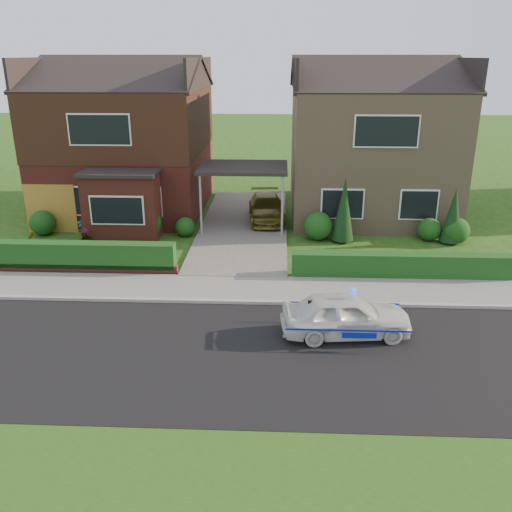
{
  "coord_description": "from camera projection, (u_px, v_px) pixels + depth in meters",
  "views": [
    {
      "loc": [
        1.59,
        -12.15,
        7.29
      ],
      "look_at": [
        0.88,
        3.5,
        1.43
      ],
      "focal_mm": 38.0,
      "sensor_mm": 36.0,
      "label": 1
    }
  ],
  "objects": [
    {
      "name": "dwarf_wall",
      "position": [
        70.0,
        268.0,
        19.13
      ],
      "size": [
        7.7,
        0.25,
        0.36
      ],
      "primitive_type": "cube",
      "color": "maroon",
      "rests_on": "ground"
    },
    {
      "name": "driveway",
      "position": [
        244.0,
        226.0,
        24.26
      ],
      "size": [
        3.8,
        12.0,
        0.12
      ],
      "primitive_type": "cube",
      "color": "#666059",
      "rests_on": "ground"
    },
    {
      "name": "shrub_left_far",
      "position": [
        43.0,
        223.0,
        23.05
      ],
      "size": [
        1.08,
        1.08,
        1.08
      ],
      "primitive_type": "sphere",
      "color": "#113611",
      "rests_on": "ground"
    },
    {
      "name": "shrub_right_near",
      "position": [
        318.0,
        226.0,
        22.44
      ],
      "size": [
        1.2,
        1.2,
        1.2
      ],
      "primitive_type": "sphere",
      "color": "#113611",
      "rests_on": "ground"
    },
    {
      "name": "conifer_b",
      "position": [
        453.0,
        217.0,
        21.85
      ],
      "size": [
        0.9,
        0.9,
        2.2
      ],
      "primitive_type": "cone",
      "color": "black",
      "rests_on": "ground"
    },
    {
      "name": "shrub_right_mid",
      "position": [
        429.0,
        229.0,
        22.38
      ],
      "size": [
        0.96,
        0.96,
        0.96
      ],
      "primitive_type": "sphere",
      "color": "#113611",
      "rests_on": "ground"
    },
    {
      "name": "sidewalk",
      "position": [
        230.0,
        288.0,
        17.81
      ],
      "size": [
        60.0,
        2.0,
        0.1
      ],
      "primitive_type": "cube",
      "color": "slate",
      "rests_on": "ground"
    },
    {
      "name": "shrub_left_near",
      "position": [
        185.0,
        227.0,
        22.93
      ],
      "size": [
        0.84,
        0.84,
        0.84
      ],
      "primitive_type": "sphere",
      "color": "#113611",
      "rests_on": "ground"
    },
    {
      "name": "grass_verge",
      "position": [
        183.0,
        506.0,
        9.31
      ],
      "size": [
        60.0,
        4.0,
        0.01
      ],
      "primitive_type": "cube",
      "color": "#184813",
      "rests_on": "ground"
    },
    {
      "name": "carport_link",
      "position": [
        243.0,
        169.0,
        23.31
      ],
      "size": [
        3.8,
        3.0,
        2.77
      ],
      "color": "black",
      "rests_on": "ground"
    },
    {
      "name": "potted_plant_b",
      "position": [
        31.0,
        240.0,
        21.5
      ],
      "size": [
        0.5,
        0.49,
        0.7
      ],
      "primitive_type": "imported",
      "rotation": [
        0.0,
        0.0,
        0.87
      ],
      "color": "gray",
      "rests_on": "ground"
    },
    {
      "name": "potted_plant_a",
      "position": [
        84.0,
        230.0,
        22.54
      ],
      "size": [
        0.52,
        0.41,
        0.86
      ],
      "primitive_type": "imported",
      "rotation": [
        0.0,
        0.0,
        0.26
      ],
      "color": "gray",
      "rests_on": "ground"
    },
    {
      "name": "ground",
      "position": [
        216.0,
        355.0,
        13.99
      ],
      "size": [
        120.0,
        120.0,
        0.0
      ],
      "primitive_type": "plane",
      "color": "#184813",
      "rests_on": "ground"
    },
    {
      "name": "conifer_a",
      "position": [
        344.0,
        211.0,
        21.97
      ],
      "size": [
        0.9,
        0.9,
        2.6
      ],
      "primitive_type": "cone",
      "color": "black",
      "rests_on": "ground"
    },
    {
      "name": "hedge_left",
      "position": [
        72.0,
        271.0,
        19.33
      ],
      "size": [
        7.5,
        0.55,
        0.9
      ],
      "primitive_type": "cube",
      "color": "#113611",
      "rests_on": "ground"
    },
    {
      "name": "potted_plant_c",
      "position": [
        86.0,
        237.0,
        21.92
      ],
      "size": [
        0.51,
        0.51,
        0.7
      ],
      "primitive_type": "imported",
      "rotation": [
        0.0,
        0.0,
        1.2
      ],
      "color": "gray",
      "rests_on": "ground"
    },
    {
      "name": "driveway_car",
      "position": [
        267.0,
        208.0,
        24.78
      ],
      "size": [
        1.87,
        3.97,
        1.12
      ],
      "primitive_type": "imported",
      "rotation": [
        0.0,
        0.0,
        0.08
      ],
      "color": "brown",
      "rests_on": "driveway"
    },
    {
      "name": "shrub_left_mid",
      "position": [
        146.0,
        223.0,
        22.63
      ],
      "size": [
        1.32,
        1.32,
        1.32
      ],
      "primitive_type": "sphere",
      "color": "#113611",
      "rests_on": "ground"
    },
    {
      "name": "police_car",
      "position": [
        346.0,
        315.0,
        14.76
      ],
      "size": [
        3.24,
        3.65,
        1.37
      ],
      "rotation": [
        0.0,
        0.0,
        1.67
      ],
      "color": "silver",
      "rests_on": "ground"
    },
    {
      "name": "road",
      "position": [
        216.0,
        355.0,
        13.99
      ],
      "size": [
        60.0,
        6.0,
        0.02
      ],
      "primitive_type": "cube",
      "color": "black",
      "rests_on": "ground"
    },
    {
      "name": "hedge_right",
      "position": [
        400.0,
        278.0,
        18.75
      ],
      "size": [
        7.5,
        0.55,
        0.8
      ],
      "primitive_type": "cube",
      "color": "#113611",
      "rests_on": "ground"
    },
    {
      "name": "shrub_right_far",
      "position": [
        456.0,
        231.0,
        22.04
      ],
      "size": [
        1.08,
        1.08,
        1.08
      ],
      "primitive_type": "sphere",
      "color": "#113611",
      "rests_on": "ground"
    },
    {
      "name": "kerb",
      "position": [
        227.0,
        302.0,
        16.82
      ],
      "size": [
        60.0,
        0.16,
        0.12
      ],
      "primitive_type": "cube",
      "color": "#9E9993",
      "rests_on": "ground"
    },
    {
      "name": "house_right",
      "position": [
        370.0,
        136.0,
        25.56
      ],
      "size": [
        7.5,
        8.06,
        7.25
      ],
      "color": "#967B5C",
      "rests_on": "ground"
    },
    {
      "name": "garage_door",
      "position": [
        51.0,
        209.0,
        23.29
      ],
      "size": [
        2.2,
        0.1,
        2.1
      ],
      "primitive_type": "cube",
      "color": "olive",
      "rests_on": "ground"
    },
    {
      "name": "house_left",
      "position": [
        127.0,
        131.0,
        25.91
      ],
      "size": [
        7.5,
        9.53,
        7.25
      ],
      "color": "maroon",
      "rests_on": "ground"
    }
  ]
}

